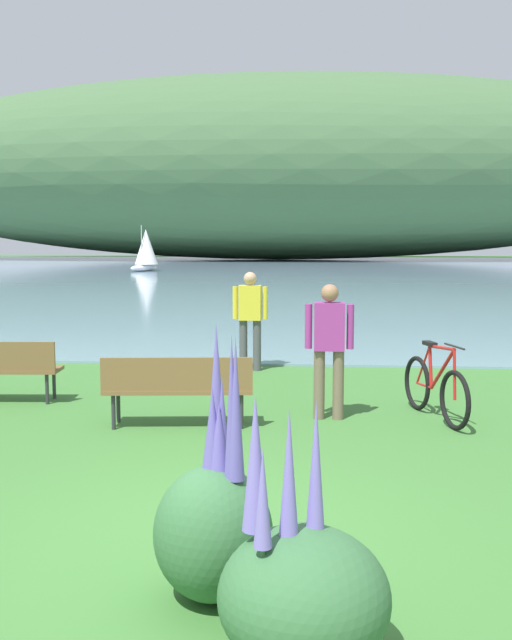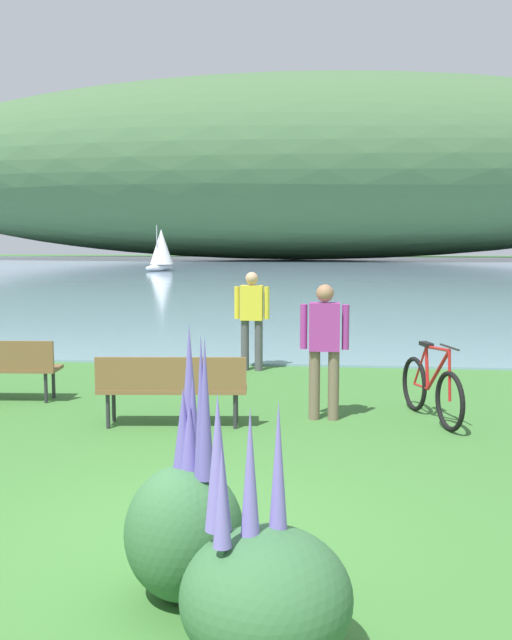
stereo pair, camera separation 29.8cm
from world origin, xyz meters
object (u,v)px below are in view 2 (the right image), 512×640
(bicycle_leaning_near_bench, at_px, (431,389))
(sailboat_nearest_to_shore, at_px, (161,250))
(park_bench_near_camera, at_px, (172,384))
(person_at_shoreline, at_px, (252,314))
(person_on_the_grass, at_px, (324,343))

(bicycle_leaning_near_bench, bearing_deg, sailboat_nearest_to_shore, 108.03)
(park_bench_near_camera, bearing_deg, bicycle_leaning_near_bench, 11.53)
(person_at_shoreline, bearing_deg, sailboat_nearest_to_shore, 105.84)
(bicycle_leaning_near_bench, relative_size, person_at_shoreline, 1.00)
(person_at_shoreline, height_order, sailboat_nearest_to_shore, sailboat_nearest_to_shore)
(person_on_the_grass, bearing_deg, sailboat_nearest_to_shore, 106.29)
(sailboat_nearest_to_shore, bearing_deg, person_at_shoreline, -74.16)
(bicycle_leaning_near_bench, relative_size, person_on_the_grass, 1.00)
(park_bench_near_camera, xyz_separation_m, person_at_shoreline, (0.54, 3.85, 0.46))
(park_bench_near_camera, relative_size, person_at_shoreline, 1.08)
(person_on_the_grass, bearing_deg, person_at_shoreline, 111.27)
(person_on_the_grass, distance_m, sailboat_nearest_to_shore, 42.84)
(person_at_shoreline, distance_m, sailboat_nearest_to_shore, 39.32)
(bicycle_leaning_near_bench, relative_size, sailboat_nearest_to_shore, 0.53)
(bicycle_leaning_near_bench, height_order, person_at_shoreline, person_at_shoreline)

